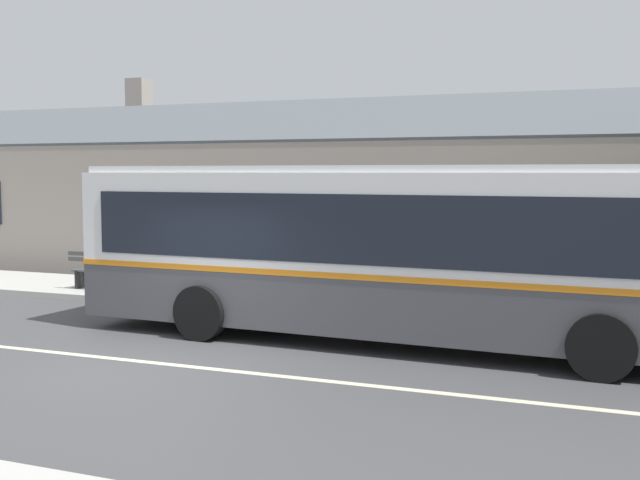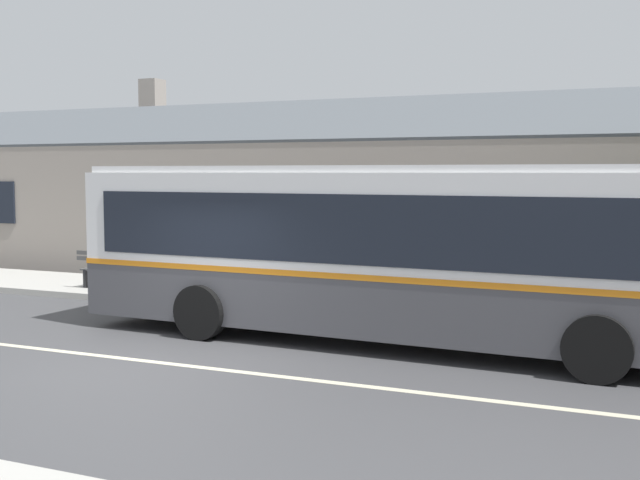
# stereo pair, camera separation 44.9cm
# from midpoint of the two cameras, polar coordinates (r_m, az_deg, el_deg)

# --- Properties ---
(ground_plane) EXTENTS (300.00, 300.00, 0.00)m
(ground_plane) POSITION_cam_midpoint_polar(r_m,az_deg,el_deg) (13.10, -10.62, -8.55)
(ground_plane) COLOR #424244
(sidewalk_far) EXTENTS (60.00, 3.00, 0.15)m
(sidewalk_far) POSITION_cam_midpoint_polar(r_m,az_deg,el_deg) (18.25, 0.13, -4.43)
(sidewalk_far) COLOR #ADAAA3
(sidewalk_far) RESTS_ON ground
(lane_divider_stripe) EXTENTS (60.00, 0.16, 0.01)m
(lane_divider_stripe) POSITION_cam_midpoint_polar(r_m,az_deg,el_deg) (13.10, -10.62, -8.53)
(lane_divider_stripe) COLOR beige
(lane_divider_stripe) RESTS_ON ground
(community_building) EXTENTS (27.45, 8.73, 6.31)m
(community_building) POSITION_cam_midpoint_polar(r_m,az_deg,el_deg) (25.11, 1.47, 2.54)
(community_building) COLOR gray
(community_building) RESTS_ON ground
(transit_bus) EXTENTS (11.85, 3.08, 3.13)m
(transit_bus) POSITION_cam_midpoint_polar(r_m,az_deg,el_deg) (14.12, 6.15, -0.59)
(transit_bus) COLOR #47474C
(transit_bus) RESTS_ON ground
(bench_by_building) EXTENTS (1.57, 0.51, 0.94)m
(bench_by_building) POSITION_cam_midpoint_polar(r_m,az_deg,el_deg) (20.38, -14.19, -2.22)
(bench_by_building) COLOR #4C4C4C
(bench_by_building) RESTS_ON sidewalk_far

